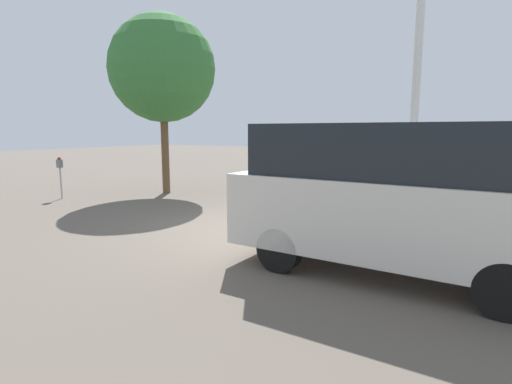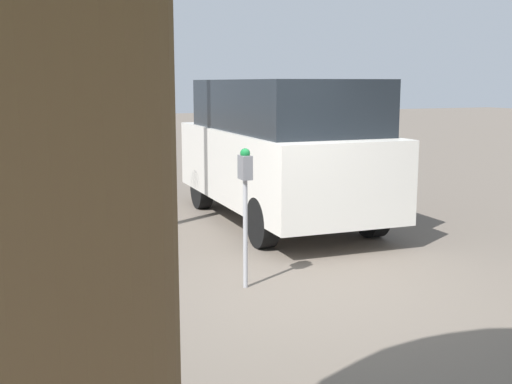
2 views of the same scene
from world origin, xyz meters
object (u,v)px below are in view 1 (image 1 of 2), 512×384
parking_meter_far (60,168)px  lamp_post (414,115)px  parking_meter_near (274,177)px  street_tree (162,69)px  parked_van (392,195)px

parking_meter_far → lamp_post: (10.49, 1.15, 1.52)m
parking_meter_near → lamp_post: (2.77, 1.07, 1.37)m
parking_meter_near → street_tree: street_tree is taller
parking_meter_near → lamp_post: 3.27m
parking_meter_far → parked_van: bearing=-5.6°
parking_meter_near → street_tree: size_ratio=0.26×
parking_meter_near → parking_meter_far: 7.72m
parking_meter_far → street_tree: bearing=54.6°
lamp_post → parked_van: 3.17m
lamp_post → parked_van: bearing=-86.4°
street_tree → parking_meter_far: bearing=-129.1°
parking_meter_near → street_tree: (-5.59, 2.53, 3.11)m
street_tree → parked_van: bearing=-27.0°
lamp_post → parked_van: lamp_post is taller
parking_meter_far → parked_van: (10.67, -1.74, 0.24)m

